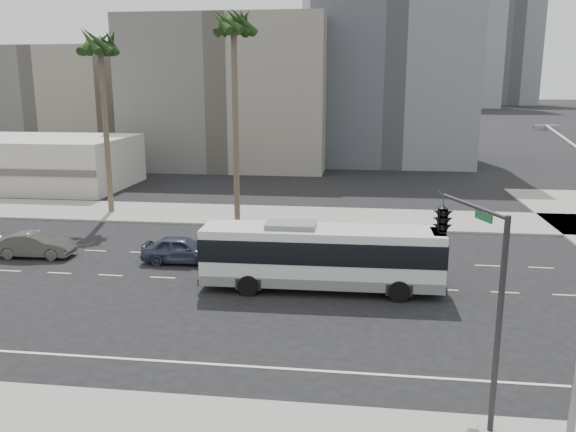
% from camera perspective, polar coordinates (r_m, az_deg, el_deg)
% --- Properties ---
extents(ground, '(700.00, 700.00, 0.00)m').
position_cam_1_polar(ground, '(31.55, -1.62, -6.46)').
color(ground, black).
rests_on(ground, ground).
extents(sidewalk_north, '(120.00, 7.00, 0.15)m').
position_cam_1_polar(sidewalk_north, '(46.32, 1.39, -0.06)').
color(sidewalk_north, gray).
rests_on(sidewalk_north, ground).
extents(commercial_low, '(22.00, 12.16, 5.00)m').
position_cam_1_polar(commercial_low, '(65.85, -24.55, 4.79)').
color(commercial_low, beige).
rests_on(commercial_low, ground).
extents(midrise_beige_west, '(24.00, 18.00, 18.00)m').
position_cam_1_polar(midrise_beige_west, '(76.27, -5.35, 11.74)').
color(midrise_beige_west, slate).
rests_on(midrise_beige_west, ground).
extents(midrise_gray_center, '(20.00, 20.00, 26.00)m').
position_cam_1_polar(midrise_gray_center, '(81.50, 10.06, 14.49)').
color(midrise_gray_center, '#52565D').
rests_on(midrise_gray_center, ground).
extents(midrise_beige_far, '(18.00, 16.00, 15.00)m').
position_cam_1_polar(midrise_beige_far, '(90.21, -21.19, 10.16)').
color(midrise_beige_far, slate).
rests_on(midrise_beige_far, ground).
extents(civic_tower, '(42.00, 42.00, 129.00)m').
position_cam_1_polar(civic_tower, '(280.91, 6.36, 18.60)').
color(civic_tower, silver).
rests_on(civic_tower, ground).
extents(highrise_right, '(26.00, 26.00, 70.00)m').
position_cam_1_polar(highrise_right, '(263.65, 17.02, 17.69)').
color(highrise_right, slate).
rests_on(highrise_right, ground).
extents(highrise_far, '(22.00, 22.00, 60.00)m').
position_cam_1_polar(highrise_far, '(297.31, 20.93, 15.84)').
color(highrise_far, slate).
rests_on(highrise_far, ground).
extents(city_bus, '(12.23, 2.99, 3.50)m').
position_cam_1_polar(city_bus, '(30.03, 3.25, -3.79)').
color(city_bus, silver).
rests_on(city_bus, ground).
extents(car_a, '(2.03, 4.77, 1.61)m').
position_cam_1_polar(car_a, '(35.24, -10.23, -3.21)').
color(car_a, '#34394E').
rests_on(car_a, ground).
extents(car_b, '(1.83, 4.68, 1.52)m').
position_cam_1_polar(car_b, '(38.96, -23.27, -2.59)').
color(car_b, '#4A4742').
rests_on(car_b, ground).
extents(traffic_signal, '(3.13, 4.36, 6.81)m').
position_cam_1_polar(traffic_signal, '(20.36, 15.25, -1.10)').
color(traffic_signal, '#262628').
rests_on(traffic_signal, ground).
extents(palm_near, '(4.59, 4.59, 15.49)m').
position_cam_1_polar(palm_near, '(43.55, -5.29, 17.55)').
color(palm_near, brown).
rests_on(palm_near, ground).
extents(palm_mid, '(4.62, 4.62, 14.30)m').
position_cam_1_polar(palm_mid, '(49.05, -17.71, 15.13)').
color(palm_mid, brown).
rests_on(palm_mid, ground).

